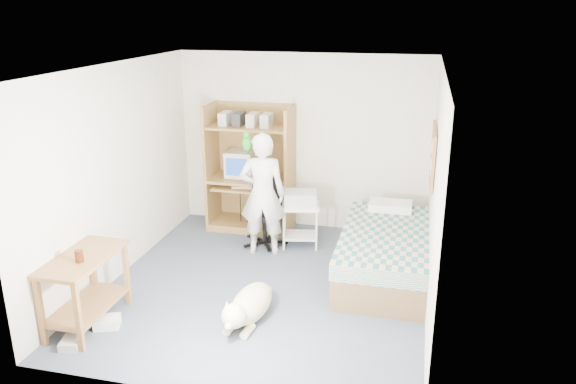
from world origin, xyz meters
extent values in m
plane|color=#404B57|center=(0.00, 0.00, 0.00)|extent=(4.00, 4.00, 0.00)
cube|color=beige|center=(0.00, 2.00, 1.25)|extent=(3.60, 0.02, 2.50)
cube|color=beige|center=(1.80, 0.00, 1.25)|extent=(0.02, 4.00, 2.50)
cube|color=beige|center=(-1.80, 0.00, 1.25)|extent=(0.02, 4.00, 2.50)
cube|color=white|center=(0.00, 0.00, 2.50)|extent=(3.60, 4.00, 0.02)
cube|color=olive|center=(-1.28, 1.70, 0.90)|extent=(0.04, 0.60, 1.80)
cube|color=olive|center=(-0.12, 1.70, 0.90)|extent=(0.04, 0.60, 1.80)
cube|color=olive|center=(-0.70, 1.99, 0.90)|extent=(1.20, 0.02, 1.80)
cube|color=olive|center=(-0.70, 1.70, 0.74)|extent=(1.12, 0.60, 0.04)
cube|color=olive|center=(-0.70, 1.62, 0.64)|extent=(1.00, 0.50, 0.03)
cube|color=olive|center=(-0.70, 1.70, 1.50)|extent=(1.12, 0.55, 0.03)
cube|color=olive|center=(-0.70, 1.70, 0.05)|extent=(1.12, 0.60, 0.10)
cube|color=brown|center=(1.30, 0.60, 0.18)|extent=(1.00, 2.00, 0.36)
cube|color=#2A6972|center=(1.30, 0.60, 0.46)|extent=(1.02, 2.02, 0.20)
cube|color=white|center=(1.30, 1.40, 0.60)|extent=(0.55, 0.35, 0.12)
cube|color=brown|center=(-1.55, -1.20, 0.73)|extent=(0.50, 1.00, 0.04)
cube|color=brown|center=(-1.75, -1.65, 0.35)|extent=(0.05, 0.05, 0.70)
cube|color=brown|center=(-1.35, -1.65, 0.35)|extent=(0.05, 0.05, 0.70)
cube|color=brown|center=(-1.75, -0.75, 0.35)|extent=(0.05, 0.05, 0.70)
cube|color=brown|center=(-1.35, -0.75, 0.35)|extent=(0.05, 0.05, 0.70)
cube|color=brown|center=(-1.55, -1.20, 0.20)|extent=(0.46, 0.92, 0.03)
cube|color=olive|center=(1.78, 0.90, 1.45)|extent=(0.03, 0.90, 0.60)
cube|color=brown|center=(1.77, 0.90, 1.76)|extent=(0.04, 0.94, 0.04)
cube|color=brown|center=(1.77, 0.90, 1.14)|extent=(0.04, 0.94, 0.04)
cylinder|color=black|center=(-0.35, 1.16, 0.04)|extent=(0.55, 0.55, 0.05)
cylinder|color=black|center=(-0.35, 1.16, 0.21)|extent=(0.05, 0.05, 0.36)
cube|color=black|center=(-0.35, 1.16, 0.43)|extent=(0.48, 0.48, 0.07)
cube|color=black|center=(-0.38, 1.36, 0.73)|extent=(0.39, 0.12, 0.50)
cube|color=black|center=(-0.57, 1.12, 0.56)|extent=(0.08, 0.28, 0.04)
cube|color=black|center=(-0.12, 1.19, 0.56)|extent=(0.08, 0.28, 0.04)
imported|color=white|center=(-0.30, 0.91, 0.81)|extent=(0.64, 0.48, 1.61)
ellipsoid|color=#13841B|center=(-0.50, 0.93, 1.46)|extent=(0.12, 0.12, 0.19)
sphere|color=#13841B|center=(-0.49, 0.89, 1.57)|extent=(0.08, 0.08, 0.08)
cone|color=#D85B13|center=(-0.49, 0.85, 1.57)|extent=(0.04, 0.04, 0.03)
cylinder|color=#13841B|center=(-0.50, 0.97, 1.35)|extent=(0.05, 0.13, 0.11)
ellipsoid|color=beige|center=(0.03, -0.71, 0.17)|extent=(0.43, 0.78, 0.34)
sphere|color=beige|center=(-0.01, -1.12, 0.25)|extent=(0.25, 0.25, 0.25)
cone|color=beige|center=(-0.08, -1.13, 0.36)|extent=(0.07, 0.07, 0.09)
cone|color=beige|center=(0.04, -1.15, 0.36)|extent=(0.07, 0.07, 0.09)
ellipsoid|color=beige|center=(-0.03, -1.22, 0.21)|extent=(0.10, 0.14, 0.08)
cylinder|color=beige|center=(0.08, -0.32, 0.10)|extent=(0.09, 0.24, 0.12)
cube|color=white|center=(0.13, 1.23, 0.57)|extent=(0.55, 0.48, 0.04)
cube|color=white|center=(0.13, 1.23, 0.15)|extent=(0.51, 0.43, 0.03)
cylinder|color=white|center=(-0.08, 1.06, 0.28)|extent=(0.03, 0.03, 0.57)
cylinder|color=white|center=(0.35, 1.06, 0.28)|extent=(0.03, 0.03, 0.57)
cylinder|color=white|center=(-0.08, 1.39, 0.28)|extent=(0.03, 0.03, 0.57)
cylinder|color=white|center=(0.35, 1.39, 0.28)|extent=(0.03, 0.03, 0.57)
cube|color=#B3B3AE|center=(0.13, 1.23, 0.68)|extent=(0.47, 0.39, 0.18)
cube|color=beige|center=(-0.85, 1.75, 0.95)|extent=(0.40, 0.42, 0.37)
cube|color=navy|center=(-0.85, 1.55, 0.95)|extent=(0.31, 0.02, 0.25)
cube|color=beige|center=(-0.70, 1.58, 0.67)|extent=(0.47, 0.22, 0.03)
cylinder|color=gold|center=(-0.31, 1.65, 0.82)|extent=(0.08, 0.08, 0.12)
cylinder|color=#40190A|center=(-1.50, -1.31, 0.81)|extent=(0.08, 0.08, 0.12)
cube|color=silver|center=(-1.34, -1.22, 0.05)|extent=(0.31, 0.28, 0.10)
cube|color=beige|center=(-1.49, -1.62, 0.04)|extent=(0.23, 0.26, 0.08)
camera|label=1|loc=(1.60, -5.63, 3.10)|focal=35.00mm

